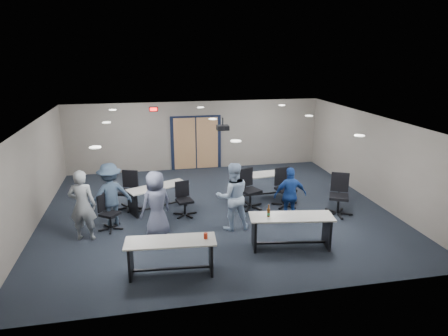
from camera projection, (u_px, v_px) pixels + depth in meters
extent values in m
plane|color=black|center=(216.00, 210.00, 11.95)|extent=(10.00, 10.00, 0.00)
cube|color=gray|center=(196.00, 136.00, 15.79)|extent=(10.00, 0.04, 2.70)
cube|color=gray|center=(260.00, 235.00, 7.33)|extent=(10.00, 0.04, 2.70)
cube|color=gray|center=(31.00, 177.00, 10.62)|extent=(0.04, 9.00, 2.70)
cube|color=gray|center=(373.00, 158.00, 12.51)|extent=(0.04, 9.00, 2.70)
cube|color=silver|center=(216.00, 121.00, 11.18)|extent=(10.00, 9.00, 0.04)
cube|color=black|center=(196.00, 143.00, 15.85)|extent=(2.00, 0.06, 2.20)
cube|color=#AD7D4F|center=(185.00, 144.00, 15.75)|extent=(0.85, 0.04, 2.05)
cube|color=#AD7D4F|center=(207.00, 143.00, 15.92)|extent=(0.85, 0.04, 2.05)
cube|color=black|center=(153.00, 109.00, 15.13)|extent=(0.32, 0.05, 0.18)
cube|color=#FF0C0C|center=(154.00, 109.00, 15.10)|extent=(0.26, 0.02, 0.12)
cylinder|color=black|center=(223.00, 122.00, 11.74)|extent=(0.04, 0.04, 0.24)
cube|color=black|center=(223.00, 128.00, 11.79)|extent=(0.35, 0.30, 0.14)
cylinder|color=black|center=(224.00, 129.00, 11.65)|extent=(0.08, 0.03, 0.08)
cube|color=beige|center=(170.00, 241.00, 8.37)|extent=(1.95, 0.79, 0.03)
cube|color=black|center=(131.00, 260.00, 8.38)|extent=(0.10, 0.58, 0.74)
cube|color=black|center=(211.00, 255.00, 8.57)|extent=(0.10, 0.58, 0.74)
cube|color=black|center=(172.00, 269.00, 8.55)|extent=(1.69, 0.19, 0.04)
cylinder|color=red|center=(206.00, 236.00, 8.43)|extent=(0.08, 0.08, 0.13)
cube|color=beige|center=(291.00, 217.00, 9.51)|extent=(2.07, 0.96, 0.03)
cube|color=black|center=(254.00, 233.00, 9.58)|extent=(0.15, 0.61, 0.78)
cube|color=black|center=(327.00, 231.00, 9.66)|extent=(0.15, 0.61, 0.78)
cube|color=black|center=(290.00, 243.00, 9.70)|extent=(1.76, 0.32, 0.04)
cube|color=beige|center=(158.00, 187.00, 11.81)|extent=(1.90, 1.31, 0.03)
cube|color=black|center=(133.00, 204.00, 11.46)|extent=(0.28, 0.52, 0.70)
cube|color=black|center=(182.00, 193.00, 12.37)|extent=(0.28, 0.52, 0.70)
cube|color=black|center=(159.00, 206.00, 11.98)|extent=(1.48, 0.72, 0.04)
cube|color=beige|center=(262.00, 174.00, 12.80)|extent=(1.99, 0.81, 0.03)
cube|color=black|center=(236.00, 189.00, 12.68)|extent=(0.11, 0.60, 0.75)
cube|color=black|center=(286.00, 184.00, 13.14)|extent=(0.11, 0.60, 0.75)
cube|color=black|center=(261.00, 194.00, 12.99)|extent=(1.72, 0.20, 0.04)
imported|color=gray|center=(82.00, 205.00, 9.87)|extent=(0.73, 0.54, 1.83)
imported|color=slate|center=(156.00, 204.00, 10.09)|extent=(1.00, 0.89, 1.72)
imported|color=#B6D0F1|center=(233.00, 196.00, 10.48)|extent=(0.91, 0.72, 1.83)
imported|color=navy|center=(290.00, 195.00, 10.93)|extent=(0.93, 0.40, 1.58)
imported|color=#394D66|center=(110.00, 195.00, 10.69)|extent=(1.27, 0.93, 1.76)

